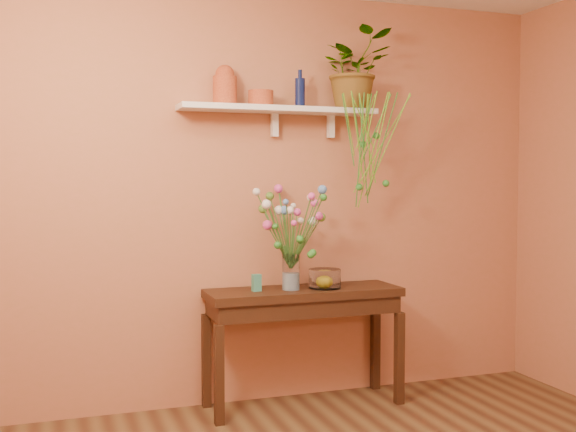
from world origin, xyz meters
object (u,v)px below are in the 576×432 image
at_px(spider_plant, 354,70).
at_px(terracotta_jug, 225,86).
at_px(glass_vase, 291,274).
at_px(sideboard, 304,306).
at_px(blue_bottle, 300,92).
at_px(bouquet, 292,216).
at_px(glass_bowl, 325,279).

bearing_deg(spider_plant, terracotta_jug, 177.60).
bearing_deg(glass_vase, sideboard, 12.45).
bearing_deg(sideboard, blue_bottle, 87.13).
bearing_deg(bouquet, sideboard, 19.55).
relative_size(terracotta_jug, bouquet, 0.40).
bearing_deg(sideboard, terracotta_jug, 166.85).
bearing_deg(blue_bottle, terracotta_jug, 176.27).
bearing_deg(glass_vase, blue_bottle, 46.22).
bearing_deg(glass_bowl, bouquet, -179.36).
relative_size(sideboard, blue_bottle, 5.22).
bearing_deg(glass_vase, spider_plant, 11.50).
height_order(sideboard, spider_plant, spider_plant).
height_order(terracotta_jug, glass_vase, terracotta_jug).
bearing_deg(terracotta_jug, glass_bowl, -13.07).
distance_m(terracotta_jug, bouquet, 0.92).
distance_m(spider_plant, glass_vase, 1.42).
bearing_deg(blue_bottle, bouquet, -130.19).
xyz_separation_m(sideboard, glass_vase, (-0.09, -0.02, 0.21)).
xyz_separation_m(spider_plant, bouquet, (-0.48, -0.11, -0.96)).
relative_size(bouquet, glass_bowl, 3.06).
height_order(terracotta_jug, glass_bowl, terracotta_jug).
distance_m(sideboard, glass_vase, 0.23).
relative_size(sideboard, spider_plant, 2.43).
bearing_deg(terracotta_jug, bouquet, -20.42).
relative_size(terracotta_jug, glass_vase, 1.09).
distance_m(terracotta_jug, spider_plant, 0.89).
height_order(sideboard, bouquet, bouquet).
distance_m(spider_plant, glass_bowl, 1.40).
xyz_separation_m(terracotta_jug, glass_bowl, (0.62, -0.14, -1.23)).
xyz_separation_m(spider_plant, glass_vase, (-0.48, -0.10, -1.33)).
relative_size(sideboard, glass_bowl, 6.09).
xyz_separation_m(sideboard, spider_plant, (0.39, 0.08, 1.54)).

